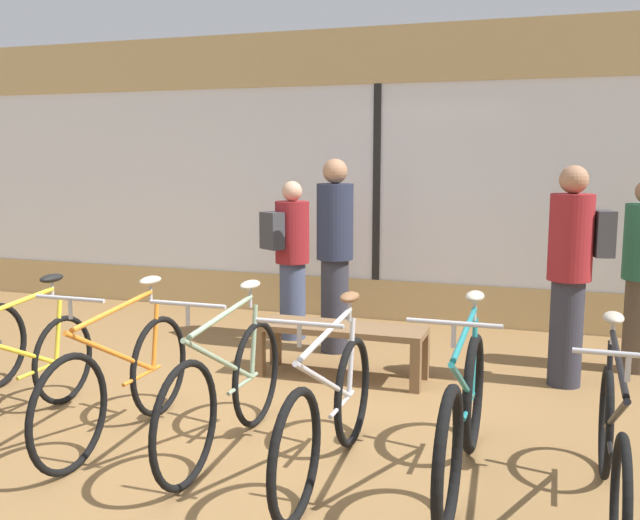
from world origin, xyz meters
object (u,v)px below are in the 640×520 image
customer_near_bench (572,268)px  bicycle_right (463,417)px  bicycle_center_left (120,381)px  display_bench (341,335)px  customer_near_rack (291,255)px  customer_by_window (335,251)px  bicycle_left (14,373)px  bicycle_center (226,390)px  bicycle_center_right (328,413)px  bicycle_far_right (612,448)px

customer_near_bench → bicycle_right: bearing=-105.6°
bicycle_center_left → display_bench: (0.98, 1.71, -0.03)m
display_bench → customer_near_bench: size_ratio=0.79×
display_bench → customer_near_rack: size_ratio=0.88×
bicycle_right → display_bench: 2.05m
display_bench → bicycle_center_left: bearing=-119.8°
display_bench → customer_near_rack: bearing=128.7°
customer_by_window → bicycle_center_left: bearing=-105.7°
bicycle_left → display_bench: bicycle_left is taller
bicycle_center → customer_near_rack: bearing=102.5°
bicycle_left → display_bench: bearing=44.5°
bicycle_center → customer_near_bench: customer_near_bench is taller
bicycle_center_right → display_bench: size_ratio=1.24×
bicycle_center → bicycle_far_right: 2.22m
customer_near_rack → customer_near_bench: customer_near_bench is taller
bicycle_center_right → bicycle_left: bearing=178.8°
display_bench → customer_near_rack: 1.44m
bicycle_center_left → customer_by_window: size_ratio=0.94×
customer_by_window → bicycle_center_right: bearing=-73.4°
bicycle_right → customer_near_bench: bearing=74.4°
bicycle_center_left → bicycle_center: 0.73m
bicycle_center_left → customer_near_bench: customer_near_bench is taller
bicycle_left → customer_near_bench: bearing=31.0°
bicycle_center → bicycle_center_right: size_ratio=0.99×
display_bench → customer_by_window: 0.99m
bicycle_center_right → customer_near_bench: customer_near_bench is taller
bicycle_right → customer_near_rack: size_ratio=1.13×
customer_near_bench → display_bench: bearing=-167.8°
customer_near_bench → customer_near_rack: bearing=165.6°
bicycle_center → customer_by_window: (-0.04, 2.41, 0.55)m
bicycle_center_right → bicycle_center: bearing=169.1°
customer_by_window → display_bench: bearing=-68.7°
bicycle_center → bicycle_far_right: bicycle_center is taller
bicycle_center → customer_near_rack: size_ratio=1.08×
customer_near_bench → bicycle_center: bearing=-134.7°
bicycle_right → display_bench: (-1.21, 1.66, -0.04)m
bicycle_center → bicycle_center_right: (0.71, -0.14, -0.02)m
bicycle_left → bicycle_right: bearing=1.8°
bicycle_far_right → customer_near_bench: customer_near_bench is taller
bicycle_left → customer_near_bench: 4.19m
bicycle_left → display_bench: 2.50m
customer_by_window → customer_near_bench: bearing=-9.8°
customer_by_window → bicycle_far_right: bearing=-48.1°
bicycle_center_left → display_bench: 1.97m
bicycle_center → bicycle_right: bicycle_right is taller
bicycle_left → bicycle_center_left: 0.81m
bicycle_center → bicycle_far_right: bearing=-3.1°
bicycle_center → display_bench: 1.68m
customer_near_rack → customer_near_bench: bearing=-14.4°
bicycle_right → display_bench: bearing=126.1°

